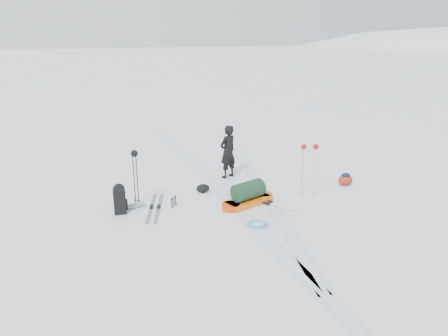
# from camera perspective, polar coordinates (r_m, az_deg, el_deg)

# --- Properties ---
(ground) EXTENTS (200.00, 200.00, 0.00)m
(ground) POSITION_cam_1_polar(r_m,az_deg,el_deg) (12.25, 0.51, -4.13)
(ground) COLOR white
(ground) RESTS_ON ground
(snow_hill_backdrop) EXTENTS (359.50, 192.00, 162.45)m
(snow_hill_backdrop) POSITION_cam_1_polar(r_m,az_deg,el_deg) (137.00, 16.49, -15.48)
(snow_hill_backdrop) COLOR white
(snow_hill_backdrop) RESTS_ON ground
(ski_tracks) EXTENTS (3.38, 17.97, 0.01)m
(ski_tracks) POSITION_cam_1_polar(r_m,az_deg,el_deg) (13.19, 1.99, -2.47)
(ski_tracks) COLOR silver
(ski_tracks) RESTS_ON ground
(skier) EXTENTS (0.74, 0.66, 1.70)m
(skier) POSITION_cam_1_polar(r_m,az_deg,el_deg) (13.79, 0.50, 2.15)
(skier) COLOR black
(skier) RESTS_ON ground
(pulk_sled) EXTENTS (1.75, 1.12, 0.65)m
(pulk_sled) POSITION_cam_1_polar(r_m,az_deg,el_deg) (11.85, 3.16, -3.63)
(pulk_sled) COLOR orange
(pulk_sled) RESTS_ON ground
(expedition_rucksack) EXTENTS (0.81, 0.49, 0.79)m
(expedition_rucksack) POSITION_cam_1_polar(r_m,az_deg,el_deg) (11.56, -13.22, -4.05)
(expedition_rucksack) COLOR black
(expedition_rucksack) RESTS_ON ground
(ski_poles_black) EXTENTS (0.21, 0.19, 1.53)m
(ski_poles_black) POSITION_cam_1_polar(r_m,az_deg,el_deg) (11.76, -11.59, 1.01)
(ski_poles_black) COLOR black
(ski_poles_black) RESTS_ON ground
(ski_poles_silver) EXTENTS (0.47, 0.26, 1.53)m
(ski_poles_silver) POSITION_cam_1_polar(r_m,az_deg,el_deg) (12.34, 11.09, 1.98)
(ski_poles_silver) COLOR #A9AAB0
(ski_poles_silver) RESTS_ON ground
(touring_skis_grey) EXTENTS (0.73, 1.98, 0.07)m
(touring_skis_grey) POSITION_cam_1_polar(r_m,az_deg,el_deg) (11.81, -9.00, -5.12)
(touring_skis_grey) COLOR gray
(touring_skis_grey) RESTS_ON ground
(touring_skis_white) EXTENTS (1.47, 1.58, 0.07)m
(touring_skis_white) POSITION_cam_1_polar(r_m,az_deg,el_deg) (11.99, 5.72, -4.63)
(touring_skis_white) COLOR #B8B9BE
(touring_skis_white) RESTS_ON ground
(rope_coil) EXTENTS (0.61, 0.61, 0.07)m
(rope_coil) POSITION_cam_1_polar(r_m,az_deg,el_deg) (10.72, 4.39, -7.33)
(rope_coil) COLOR #5FA5E7
(rope_coil) RESTS_ON ground
(small_daypack) EXTENTS (0.57, 0.54, 0.39)m
(small_daypack) POSITION_cam_1_polar(r_m,az_deg,el_deg) (13.78, 15.57, -1.43)
(small_daypack) COLOR maroon
(small_daypack) RESTS_ON ground
(thermos_pair) EXTENTS (0.19, 0.26, 0.27)m
(thermos_pair) POSITION_cam_1_polar(r_m,az_deg,el_deg) (11.83, -6.59, -4.39)
(thermos_pair) COLOR #585A60
(thermos_pair) RESTS_ON ground
(stuff_sack) EXTENTS (0.41, 0.32, 0.24)m
(stuff_sack) POSITION_cam_1_polar(r_m,az_deg,el_deg) (12.74, -2.78, -2.66)
(stuff_sack) COLOR black
(stuff_sack) RESTS_ON ground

